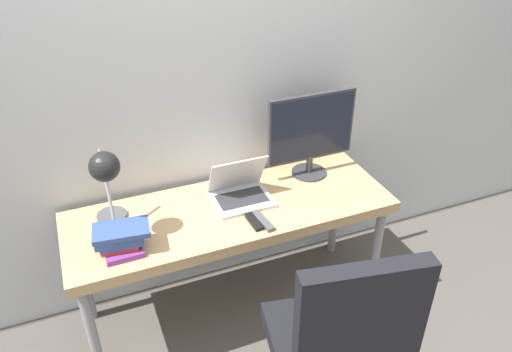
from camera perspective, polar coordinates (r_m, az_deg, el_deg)
The scene contains 10 objects.
ground_plane at distance 2.87m, azimuth -0.41°, elevation -18.51°, with size 12.00×12.00×0.00m, color #514C47.
wall_back at distance 2.60m, azimuth -5.92°, elevation 11.30°, with size 8.00×0.05×2.60m.
desk at distance 2.62m, azimuth -2.84°, elevation -4.81°, with size 1.68×0.58×0.71m.
laptop at distance 2.61m, azimuth -1.81°, elevation -1.73°, with size 0.30×0.25×0.24m.
monitor at distance 2.75m, azimuth 6.33°, elevation 5.05°, with size 0.51×0.20×0.48m.
desk_lamp at distance 2.30m, azimuth -16.82°, elevation 0.21°, with size 0.15×0.32×0.46m.
office_chair at distance 2.08m, azimuth 9.67°, elevation -18.54°, with size 0.59×0.60×1.14m.
book_stack at distance 2.35m, azimuth -15.23°, elevation -6.90°, with size 0.27×0.20×0.13m.
tv_remote at distance 2.47m, azimuth 0.78°, elevation -5.14°, with size 0.06×0.18×0.02m.
media_remote at distance 2.46m, azimuth -0.23°, elevation -5.26°, with size 0.05×0.14×0.02m.
Camera 1 is at (-0.67, -1.69, 2.21)m, focal length 35.00 mm.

